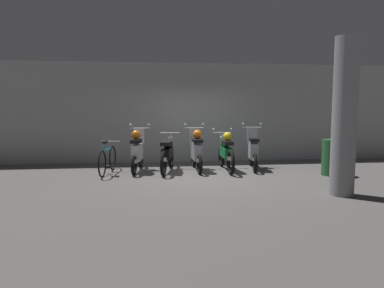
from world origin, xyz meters
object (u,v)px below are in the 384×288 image
Objects in this scene: motorbike_slot_0 at (137,151)px; motorbike_slot_3 at (226,152)px; trash_bin at (332,157)px; motorbike_slot_1 at (167,154)px; motorbike_slot_4 at (253,150)px; motorbike_slot_2 at (196,150)px; support_pillar at (344,117)px; bicycle at (108,160)px.

motorbike_slot_0 is 0.86× the size of motorbike_slot_3.
motorbike_slot_1 is at bearing 166.38° from trash_bin.
motorbike_slot_4 is (0.82, 0.16, -0.00)m from motorbike_slot_3.
motorbike_slot_2 is 1.01× the size of motorbike_slot_4.
motorbike_slot_1 is 2.08× the size of trash_bin.
support_pillar is (0.93, -3.12, 1.04)m from motorbike_slot_4.
support_pillar is at bearing -112.69° from trash_bin.
motorbike_slot_0 reaches higher than motorbike_slot_1.
motorbike_slot_3 reaches higher than trash_bin.
motorbike_slot_1 is at bearing -176.12° from motorbike_slot_2.
bicycle is at bearing 149.94° from support_pillar.
motorbike_slot_1 is at bearing 4.67° from bicycle.
motorbike_slot_2 is 0.98× the size of bicycle.
support_pillar is at bearing -59.41° from motorbike_slot_3.
motorbike_slot_0 is 0.82m from motorbike_slot_1.
motorbike_slot_1 is at bearing -6.29° from motorbike_slot_0.
motorbike_slot_1 reaches higher than bicycle.
motorbike_slot_3 is 1.14× the size of bicycle.
trash_bin is at bearing -17.53° from motorbike_slot_2.
motorbike_slot_0 and motorbike_slot_2 have the same top height.
motorbike_slot_3 is at bearing 120.59° from support_pillar.
motorbike_slot_1 is 1.60m from bicycle.
motorbike_slot_0 reaches higher than motorbike_slot_3.
motorbike_slot_2 is at bearing -1.24° from motorbike_slot_0.
trash_bin is (2.58, -0.98, -0.07)m from motorbike_slot_3.
motorbike_slot_2 is 4.11m from support_pillar.
motorbike_slot_3 is 0.62× the size of support_pillar.
trash_bin reaches higher than bicycle.
trash_bin is (0.83, 1.98, -1.10)m from support_pillar.
bicycle is 5.86m from trash_bin.
motorbike_slot_2 is at bearing 129.98° from support_pillar.
support_pillar reaches higher than motorbike_slot_3.
bicycle is 5.86m from support_pillar.
motorbike_slot_1 reaches higher than trash_bin.
motorbike_slot_2 is at bearing 162.47° from trash_bin.
support_pillar is 2.42m from trash_bin.
motorbike_slot_0 is 5.30m from support_pillar.
support_pillar is at bearing -41.70° from motorbike_slot_1.
motorbike_slot_4 reaches higher than bicycle.
motorbike_slot_3 is at bearing -6.75° from motorbike_slot_2.
motorbike_slot_1 is at bearing 138.30° from support_pillar.
motorbike_slot_4 is at bearing 2.31° from motorbike_slot_2.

